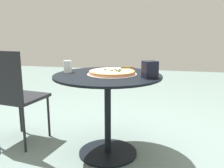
% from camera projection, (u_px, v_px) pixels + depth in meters
% --- Properties ---
extents(ground_plane, '(10.00, 10.00, 0.00)m').
position_uv_depth(ground_plane, '(108.00, 153.00, 2.23)').
color(ground_plane, slate).
extents(patio_table, '(0.92, 0.92, 0.73)m').
position_uv_depth(patio_table, '(108.00, 97.00, 2.11)').
color(patio_table, black).
rests_on(patio_table, ground).
extents(pizza_on_tray, '(0.43, 0.43, 0.05)m').
position_uv_depth(pizza_on_tray, '(112.00, 72.00, 2.09)').
color(pizza_on_tray, silver).
rests_on(pizza_on_tray, patio_table).
extents(pizza_server, '(0.22, 0.10, 0.02)m').
position_uv_depth(pizza_server, '(122.00, 68.00, 2.08)').
color(pizza_server, silver).
rests_on(pizza_server, pizza_on_tray).
extents(drinking_cup, '(0.07, 0.07, 0.11)m').
position_uv_depth(drinking_cup, '(68.00, 66.00, 2.18)').
color(drinking_cup, white).
rests_on(drinking_cup, patio_table).
extents(napkin_dispenser, '(0.14, 0.13, 0.13)m').
position_uv_depth(napkin_dispenser, '(150.00, 70.00, 1.91)').
color(napkin_dispenser, black).
rests_on(napkin_dispenser, patio_table).
extents(patio_chair_near, '(0.49, 0.49, 0.93)m').
position_uv_depth(patio_chair_near, '(13.00, 92.00, 2.29)').
color(patio_chair_near, black).
rests_on(patio_chair_near, ground).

